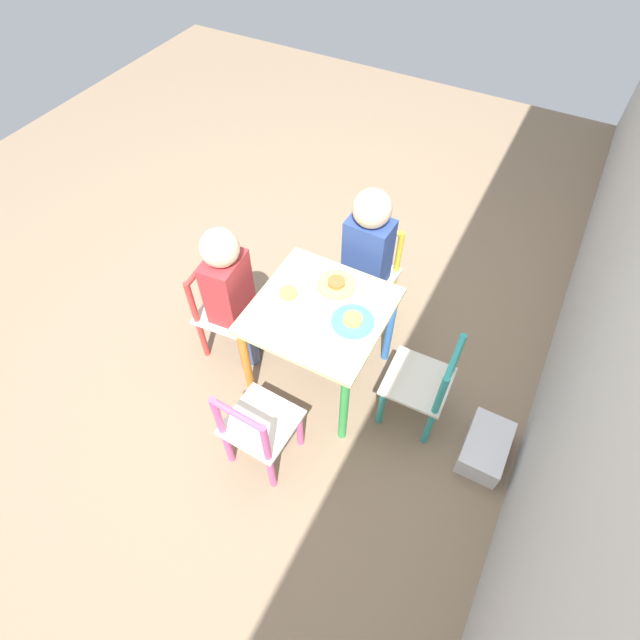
{
  "coord_description": "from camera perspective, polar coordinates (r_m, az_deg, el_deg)",
  "views": [
    {
      "loc": [
        1.13,
        0.61,
        2.03
      ],
      "look_at": [
        0.0,
        0.0,
        0.41
      ],
      "focal_mm": 28.0,
      "sensor_mm": 36.0,
      "label": 1
    }
  ],
  "objects": [
    {
      "name": "ground_plane",
      "position": [
        2.4,
        0.0,
        -6.13
      ],
      "size": [
        6.0,
        6.0,
        0.0
      ],
      "primitive_type": "plane",
      "color": "#8C755B"
    },
    {
      "name": "storage_bin",
      "position": [
        2.27,
        18.36,
        -13.64
      ],
      "size": [
        0.28,
        0.17,
        0.11
      ],
      "color": "silver",
      "rests_on": "ground_plane"
    },
    {
      "name": "chair_yellow",
      "position": [
        2.47,
        5.6,
        5.09
      ],
      "size": [
        0.27,
        0.27,
        0.51
      ],
      "rotation": [
        0.0,
        0.0,
        1.53
      ],
      "color": "silver",
      "rests_on": "ground_plane"
    },
    {
      "name": "child_front",
      "position": [
        2.18,
        -10.17,
        3.83
      ],
      "size": [
        0.21,
        0.22,
        0.74
      ],
      "rotation": [
        0.0,
        0.0,
        -3.05
      ],
      "color": "#4C608E",
      "rests_on": "ground_plane"
    },
    {
      "name": "child_left",
      "position": [
        2.28,
        5.36,
        7.97
      ],
      "size": [
        0.22,
        0.21,
        0.78
      ],
      "rotation": [
        0.0,
        0.0,
        1.53
      ],
      "color": "#38383D",
      "rests_on": "ground_plane"
    },
    {
      "name": "kids_table",
      "position": [
        2.07,
        0.0,
        -0.16
      ],
      "size": [
        0.53,
        0.53,
        0.48
      ],
      "color": "beige",
      "rests_on": "ground_plane"
    },
    {
      "name": "plate_front",
      "position": [
        2.05,
        -3.6,
        2.92
      ],
      "size": [
        0.16,
        0.16,
        0.03
      ],
      "color": "white",
      "rests_on": "kids_table"
    },
    {
      "name": "chair_pink",
      "position": [
        2.0,
        -7.09,
        -12.22
      ],
      "size": [
        0.27,
        0.27,
        0.51
      ],
      "rotation": [
        0.0,
        0.0,
        -1.61
      ],
      "color": "silver",
      "rests_on": "ground_plane"
    },
    {
      "name": "plate_left",
      "position": [
        2.09,
        1.89,
        4.16
      ],
      "size": [
        0.17,
        0.17,
        0.03
      ],
      "color": "#EADB66",
      "rests_on": "kids_table"
    },
    {
      "name": "chair_red",
      "position": [
        2.35,
        -10.78,
        1.0
      ],
      "size": [
        0.28,
        0.28,
        0.51
      ],
      "rotation": [
        0.0,
        0.0,
        -3.05
      ],
      "color": "silver",
      "rests_on": "ground_plane"
    },
    {
      "name": "chair_teal",
      "position": [
        2.12,
        11.68,
        -7.24
      ],
      "size": [
        0.27,
        0.27,
        0.51
      ],
      "rotation": [
        0.0,
        0.0,
        0.03
      ],
      "color": "silver",
      "rests_on": "ground_plane"
    },
    {
      "name": "plate_back",
      "position": [
        1.96,
        3.76,
        -0.09
      ],
      "size": [
        0.17,
        0.17,
        0.03
      ],
      "color": "#4C9EE0",
      "rests_on": "kids_table"
    }
  ]
}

